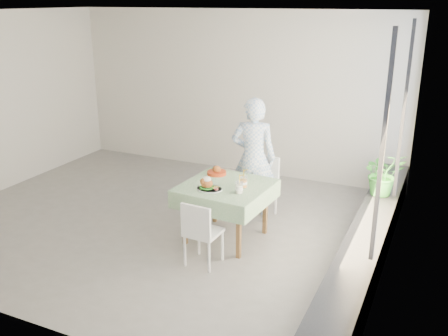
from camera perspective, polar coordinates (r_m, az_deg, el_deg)
The scene contains 16 objects.
floor at distance 7.07m, azimuth -7.13°, elevation -6.07°, with size 6.00×6.00×0.00m, color slate.
ceiling at distance 6.42m, azimuth -8.18°, elevation 17.24°, with size 6.00×6.00×0.00m, color white.
wall_back at distance 8.77m, azimuth 1.16°, elevation 8.60°, with size 6.00×0.02×2.80m, color beige.
wall_front at distance 4.78m, azimuth -23.70°, elevation -1.87°, with size 6.00×0.02×2.80m, color beige.
wall_right at distance 5.65m, azimuth 19.16°, elevation 1.74°, with size 0.02×5.00×2.80m, color beige.
window_pane at distance 5.59m, azimuth 19.13°, elevation 4.23°, with size 0.01×4.80×2.18m, color #D1E0F9.
window_ledge at distance 6.08m, azimuth 16.12°, elevation -8.41°, with size 0.40×4.80×0.50m, color black.
cafe_table at distance 6.36m, azimuth 0.22°, elevation -4.30°, with size 1.11×1.11×0.74m.
chair_far at distance 7.14m, azimuth 4.12°, elevation -3.41°, with size 0.47×0.47×0.85m.
chair_near at distance 5.86m, azimuth -2.40°, elevation -8.76°, with size 0.39×0.39×0.79m.
diner at distance 6.95m, azimuth 3.38°, elevation 1.17°, with size 0.62×0.41×1.71m, color #86AAD7.
main_dish at distance 6.09m, azimuth -1.84°, elevation -1.98°, with size 0.32×0.32×0.17m.
juice_cup_orange at distance 6.16m, azimuth 2.23°, elevation -1.64°, with size 0.10×0.10×0.28m.
juice_cup_lemonade at distance 5.97m, azimuth 1.73°, elevation -2.29°, with size 0.10×0.10×0.28m.
second_dish at distance 6.61m, azimuth -0.85°, elevation -0.44°, with size 0.26×0.26×0.12m.
potted_plant at distance 6.83m, azimuth 17.76°, elevation -0.59°, with size 0.53×0.46×0.59m, color #2D7226.
Camera 1 is at (3.45, -5.41, 2.96)m, focal length 40.00 mm.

